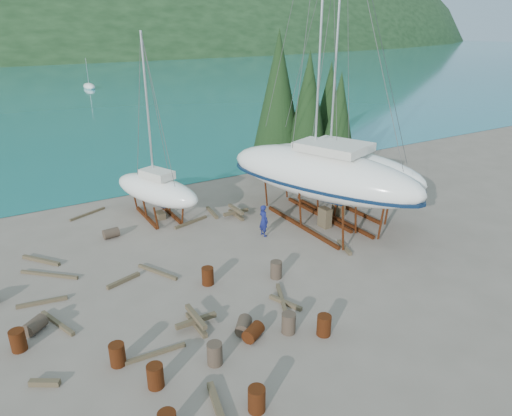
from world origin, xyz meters
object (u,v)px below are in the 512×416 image
small_sailboat_shore (156,189)px  worker (264,220)px  large_sailboat_near (321,174)px  large_sailboat_far (335,168)px

small_sailboat_shore → worker: small_sailboat_shore is taller
worker → large_sailboat_near: bearing=-96.5°
large_sailboat_far → small_sailboat_shore: 11.64m
large_sailboat_near → small_sailboat_shore: size_ratio=1.80×
small_sailboat_shore → large_sailboat_near: bearing=-58.9°
large_sailboat_near → large_sailboat_far: 2.25m
large_sailboat_far → small_sailboat_shore: size_ratio=1.65×
worker → large_sailboat_far: bearing=-85.7°
small_sailboat_shore → worker: bearing=-75.8°
small_sailboat_shore → large_sailboat_far: bearing=-48.9°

